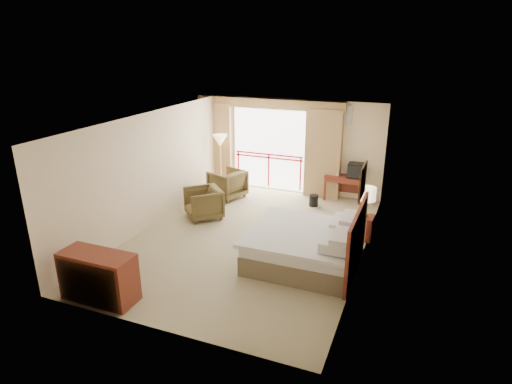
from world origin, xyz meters
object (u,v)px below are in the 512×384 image
at_px(desk, 345,181).
at_px(armchair_near, 204,217).
at_px(dresser, 98,277).
at_px(floor_lamp, 220,143).
at_px(bed, 307,246).
at_px(tv, 356,171).
at_px(nightstand, 364,227).
at_px(side_table, 208,193).
at_px(armchair_far, 228,197).
at_px(table_lamp, 368,194).
at_px(wastebasket, 314,200).

distance_m(desk, armchair_near, 4.05).
bearing_deg(dresser, armchair_near, 88.63).
bearing_deg(desk, floor_lamp, -176.85).
height_order(bed, tv, tv).
bearing_deg(bed, nightstand, 59.83).
relative_size(side_table, dresser, 0.44).
xyz_separation_m(bed, armchair_far, (-3.11, 2.87, -0.38)).
height_order(table_lamp, side_table, table_lamp).
height_order(nightstand, table_lamp, table_lamp).
height_order(table_lamp, armchair_near, table_lamp).
bearing_deg(tv, armchair_far, -146.04).
xyz_separation_m(bed, nightstand, (0.91, 1.57, -0.11)).
relative_size(wastebasket, armchair_near, 0.36).
distance_m(bed, armchair_far, 4.25).
xyz_separation_m(side_table, dresser, (0.28, -4.54, 0.04)).
relative_size(bed, nightstand, 3.94).
height_order(tv, armchair_far, tv).
xyz_separation_m(bed, side_table, (-3.25, 1.98, 0.02)).
relative_size(nightstand, side_table, 0.94).
bearing_deg(tv, desk, -172.50).
relative_size(bed, dresser, 1.63).
distance_m(desk, tv, 0.46).
bearing_deg(tv, table_lamp, -57.63).
bearing_deg(bed, armchair_near, 156.75).
distance_m(tv, armchair_near, 4.31).
bearing_deg(desk, armchair_near, -143.14).
bearing_deg(table_lamp, bed, -119.40).
xyz_separation_m(nightstand, side_table, (-4.16, 0.41, 0.12)).
xyz_separation_m(nightstand, tv, (-0.60, 2.32, 0.62)).
bearing_deg(side_table, armchair_far, 81.01).
distance_m(armchair_far, dresser, 5.45).
xyz_separation_m(table_lamp, side_table, (-4.16, 0.36, -0.65)).
xyz_separation_m(nightstand, armchair_near, (-3.93, -0.27, -0.27)).
relative_size(nightstand, desk, 0.51).
height_order(desk, tv, tv).
distance_m(side_table, dresser, 4.55).
relative_size(bed, desk, 2.00).
distance_m(armchair_far, armchair_near, 1.58).
bearing_deg(desk, nightstand, -73.31).
relative_size(bed, wastebasket, 6.91).
relative_size(desk, floor_lamp, 0.64).
height_order(tv, wastebasket, tv).
xyz_separation_m(desk, armchair_far, (-3.12, -1.06, -0.54)).
bearing_deg(armchair_near, desk, 86.68).
relative_size(wastebasket, side_table, 0.54).
xyz_separation_m(tv, dresser, (-3.27, -6.44, -0.46)).
bearing_deg(bed, floor_lamp, 136.04).
distance_m(armchair_near, side_table, 0.82).
bearing_deg(desk, table_lamp, -72.90).
relative_size(tv, floor_lamp, 0.27).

